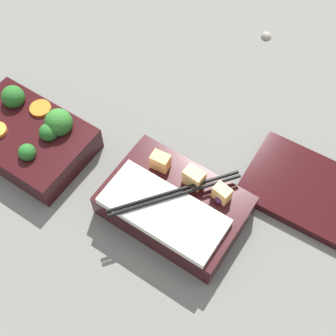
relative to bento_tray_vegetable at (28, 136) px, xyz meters
name	(u,v)px	position (x,y,z in m)	size (l,w,h in m)	color
ground_plane	(107,182)	(0.14, 0.01, -0.03)	(3.00, 3.00, 0.00)	slate
bento_tray_vegetable	(28,136)	(0.00, 0.00, 0.00)	(0.20, 0.14, 0.08)	black
bento_tray_rice	(174,205)	(0.26, 0.03, 0.00)	(0.20, 0.16, 0.07)	black
bento_lid	(310,191)	(0.41, 0.17, -0.02)	(0.20, 0.13, 0.02)	black
pebble_1	(266,35)	(0.20, 0.44, -0.02)	(0.02, 0.02, 0.02)	gray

